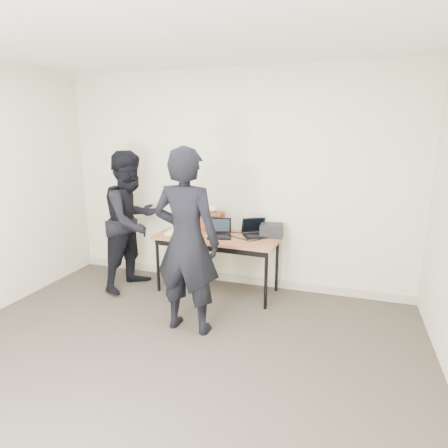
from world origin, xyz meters
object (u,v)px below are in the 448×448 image
at_px(laptop_beige, 179,230).
at_px(person_typist, 187,242).
at_px(equipment_box, 271,230).
at_px(person_observer, 132,221).
at_px(laptop_center, 219,233).
at_px(leather_satchel, 209,221).
at_px(desk, 217,241).
at_px(laptop_right, 255,232).

relative_size(laptop_beige, person_typist, 0.16).
relative_size(equipment_box, person_observer, 0.15).
bearing_deg(person_typist, laptop_center, -89.24).
bearing_deg(leather_satchel, desk, -52.44).
xyz_separation_m(desk, person_observer, (-1.06, -0.17, 0.21)).
relative_size(laptop_right, leather_satchel, 1.07).
distance_m(laptop_beige, person_typist, 1.08).
relative_size(laptop_beige, leather_satchel, 0.83).
relative_size(leather_satchel, person_typist, 0.20).
xyz_separation_m(equipment_box, person_observer, (-1.69, -0.36, 0.07)).
relative_size(desk, laptop_center, 4.37).
bearing_deg(laptop_right, leather_satchel, 143.32).
bearing_deg(desk, person_observer, -167.92).
distance_m(laptop_beige, leather_satchel, 0.41).
bearing_deg(laptop_right, equipment_box, -19.72).
height_order(laptop_beige, equipment_box, laptop_beige).
height_order(laptop_beige, person_typist, person_typist).
bearing_deg(laptop_center, laptop_beige, 162.83).
bearing_deg(person_typist, equipment_box, -116.37).
bearing_deg(person_typist, leather_satchel, -78.65).
height_order(laptop_right, leather_satchel, leather_satchel).
xyz_separation_m(laptop_beige, equipment_box, (1.13, 0.21, 0.03)).
xyz_separation_m(desk, laptop_right, (0.44, 0.16, 0.11)).
relative_size(laptop_center, person_typist, 0.19).
relative_size(laptop_right, person_observer, 0.22).
bearing_deg(laptop_center, person_observer, 170.81).
bearing_deg(person_observer, leather_satchel, -53.77).
distance_m(laptop_beige, equipment_box, 1.15).
height_order(laptop_right, equipment_box, laptop_right).
bearing_deg(laptop_center, desk, 143.83).
distance_m(laptop_center, person_observer, 1.12).
distance_m(laptop_right, equipment_box, 0.20).
bearing_deg(desk, equipment_box, 19.85).
relative_size(laptop_beige, person_observer, 0.17).
distance_m(leather_satchel, person_typist, 1.20).
bearing_deg(equipment_box, laptop_right, -169.61).
bearing_deg(equipment_box, laptop_center, -161.01).
distance_m(laptop_beige, laptop_center, 0.53).
bearing_deg(laptop_beige, person_observer, -170.38).
xyz_separation_m(laptop_center, equipment_box, (0.59, 0.20, 0.03)).
bearing_deg(person_typist, person_observer, -33.98).
relative_size(desk, person_observer, 0.88).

